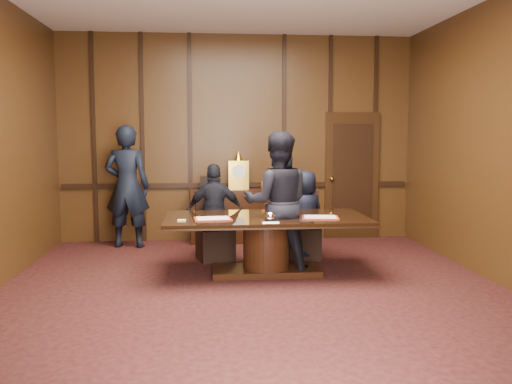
# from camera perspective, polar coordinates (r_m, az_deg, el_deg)

# --- Properties ---
(room) EXTENTS (7.00, 7.04, 3.50)m
(room) POSITION_cam_1_polar(r_m,az_deg,el_deg) (5.97, 0.53, 5.19)
(room) COLOR black
(room) RESTS_ON ground
(sideboard) EXTENTS (1.60, 0.45, 1.54)m
(sideboard) POSITION_cam_1_polar(r_m,az_deg,el_deg) (9.18, -1.84, -2.27)
(sideboard) COLOR black
(sideboard) RESTS_ON ground
(conference_table) EXTENTS (2.62, 1.32, 0.76)m
(conference_table) POSITION_cam_1_polar(r_m,az_deg,el_deg) (7.07, 1.08, -4.58)
(conference_table) COLOR black
(conference_table) RESTS_ON ground
(folder_left) EXTENTS (0.49, 0.37, 0.02)m
(folder_left) POSITION_cam_1_polar(r_m,az_deg,el_deg) (6.80, -4.58, -2.81)
(folder_left) COLOR #B02910
(folder_left) RESTS_ON conference_table
(folder_right) EXTENTS (0.50, 0.39, 0.02)m
(folder_right) POSITION_cam_1_polar(r_m,az_deg,el_deg) (6.94, 6.76, -2.66)
(folder_right) COLOR #B02910
(folder_right) RESTS_ON conference_table
(inkstand) EXTENTS (0.20, 0.14, 0.12)m
(inkstand) POSITION_cam_1_polar(r_m,az_deg,el_deg) (6.57, 1.51, -2.69)
(inkstand) COLOR white
(inkstand) RESTS_ON conference_table
(notepad) EXTENTS (0.10, 0.07, 0.01)m
(notepad) POSITION_cam_1_polar(r_m,az_deg,el_deg) (6.72, -7.83, -2.96)
(notepad) COLOR #FDF57C
(notepad) RESTS_ON conference_table
(chair_left) EXTENTS (0.58, 0.58, 0.99)m
(chair_left) POSITION_cam_1_polar(r_m,az_deg,el_deg) (7.93, -4.37, -5.02)
(chair_left) COLOR black
(chair_left) RESTS_ON ground
(chair_right) EXTENTS (0.52, 0.52, 0.99)m
(chair_right) POSITION_cam_1_polar(r_m,az_deg,el_deg) (8.05, 5.02, -4.85)
(chair_right) COLOR black
(chair_right) RESTS_ON ground
(signatory_left) EXTENTS (0.82, 0.35, 1.40)m
(signatory_left) POSITION_cam_1_polar(r_m,az_deg,el_deg) (7.78, -4.33, -2.18)
(signatory_left) COLOR black
(signatory_left) RESTS_ON ground
(signatory_right) EXTENTS (0.74, 0.60, 1.30)m
(signatory_right) POSITION_cam_1_polar(r_m,az_deg,el_deg) (7.92, 5.13, -2.41)
(signatory_right) COLOR black
(signatory_right) RESTS_ON ground
(witness_left) EXTENTS (0.77, 0.56, 1.97)m
(witness_left) POSITION_cam_1_polar(r_m,az_deg,el_deg) (8.93, -13.41, 0.57)
(witness_left) COLOR black
(witness_left) RESTS_ON ground
(witness_right) EXTENTS (0.95, 0.76, 1.86)m
(witness_right) POSITION_cam_1_polar(r_m,az_deg,el_deg) (7.06, 2.27, -1.15)
(witness_right) COLOR black
(witness_right) RESTS_ON ground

